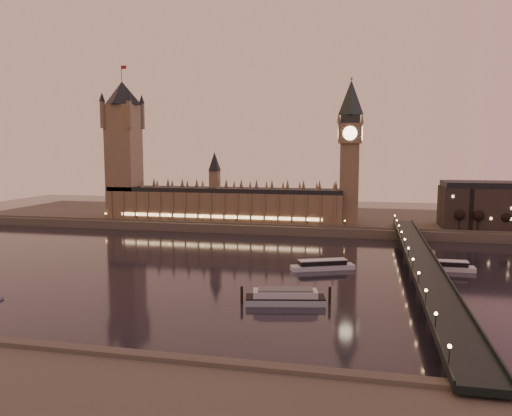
{
  "coord_description": "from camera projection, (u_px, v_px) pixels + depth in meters",
  "views": [
    {
      "loc": [
        66.09,
        -239.2,
        59.45
      ],
      "look_at": [
        5.08,
        35.0,
        26.73
      ],
      "focal_mm": 35.0,
      "sensor_mm": 36.0,
      "label": 1
    }
  ],
  "objects": [
    {
      "name": "moored_barge",
      "position": [
        285.0,
        297.0,
        193.45
      ],
      "size": [
        34.65,
        14.59,
        6.48
      ],
      "rotation": [
        0.0,
        0.0,
        0.2
      ],
      "color": "#94A9BD",
      "rests_on": "ground"
    },
    {
      "name": "cruise_boat_b",
      "position": [
        446.0,
        266.0,
        247.42
      ],
      "size": [
        27.36,
        6.93,
        5.05
      ],
      "rotation": [
        0.0,
        0.0,
        0.0
      ],
      "color": "silver",
      "rests_on": "ground"
    },
    {
      "name": "bare_tree_0",
      "position": [
        458.0,
        216.0,
        329.75
      ],
      "size": [
        6.5,
        6.5,
        13.21
      ],
      "color": "black",
      "rests_on": "ground"
    },
    {
      "name": "ground",
      "position": [
        231.0,
        268.0,
        253.06
      ],
      "size": [
        700.0,
        700.0,
        0.0
      ],
      "primitive_type": "plane",
      "color": "black",
      "rests_on": "ground"
    },
    {
      "name": "bare_tree_2",
      "position": [
        505.0,
        218.0,
        323.61
      ],
      "size": [
        6.5,
        6.5,
        13.21
      ],
      "color": "black",
      "rests_on": "ground"
    },
    {
      "name": "far_embankment",
      "position": [
        320.0,
        220.0,
        406.22
      ],
      "size": [
        560.0,
        130.0,
        6.0
      ],
      "primitive_type": "cube",
      "color": "#423D35",
      "rests_on": "ground"
    },
    {
      "name": "palace_of_westminster",
      "position": [
        222.0,
        200.0,
        376.51
      ],
      "size": [
        180.0,
        26.62,
        52.0
      ],
      "color": "brown",
      "rests_on": "ground"
    },
    {
      "name": "cruise_boat_a",
      "position": [
        323.0,
        265.0,
        249.17
      ],
      "size": [
        32.11,
        18.86,
        5.11
      ],
      "rotation": [
        0.0,
        0.0,
        0.4
      ],
      "color": "silver",
      "rests_on": "ground"
    },
    {
      "name": "bare_tree_1",
      "position": [
        481.0,
        217.0,
        326.68
      ],
      "size": [
        6.5,
        6.5,
        13.21
      ],
      "color": "black",
      "rests_on": "ground"
    },
    {
      "name": "victoria_tower",
      "position": [
        124.0,
        142.0,
        388.65
      ],
      "size": [
        31.68,
        31.68,
        118.0
      ],
      "color": "brown",
      "rests_on": "ground"
    },
    {
      "name": "big_ben",
      "position": [
        350.0,
        144.0,
        351.32
      ],
      "size": [
        17.68,
        17.68,
        104.0
      ],
      "color": "brown",
      "rests_on": "ground"
    },
    {
      "name": "westminster_bridge",
      "position": [
        420.0,
        266.0,
        232.66
      ],
      "size": [
        13.2,
        260.0,
        15.3
      ],
      "color": "black",
      "rests_on": "ground"
    }
  ]
}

